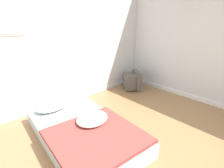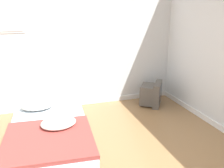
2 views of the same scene
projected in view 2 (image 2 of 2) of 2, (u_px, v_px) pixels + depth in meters
The scene contains 3 objects.
wall_back at pixel (28, 40), 4.30m from camera, with size 7.84×0.08×2.60m.
mattress_bed at pixel (49, 133), 3.52m from camera, with size 1.25×1.99×0.35m.
crt_tv at pixel (152, 94), 4.85m from camera, with size 0.57×0.59×0.46m.
Camera 2 is at (0.03, -2.13, 1.84)m, focal length 40.00 mm.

